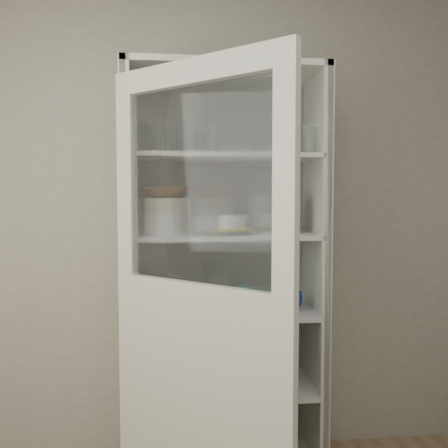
% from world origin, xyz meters
% --- Properties ---
extents(wall_back, '(3.60, 0.02, 2.60)m').
position_xyz_m(wall_back, '(0.00, 1.50, 1.30)').
color(wall_back, gray).
rests_on(wall_back, ground).
extents(pantry_cabinet, '(1.00, 0.45, 2.10)m').
position_xyz_m(pantry_cabinet, '(0.20, 1.34, 0.94)').
color(pantry_cabinet, beige).
rests_on(pantry_cabinet, floor).
extents(cupboard_door, '(0.70, 0.63, 2.00)m').
position_xyz_m(cupboard_door, '(0.04, 0.75, 0.87)').
color(cupboard_door, beige).
rests_on(cupboard_door, floor).
extents(tumbler_0, '(0.07, 0.07, 0.13)m').
position_xyz_m(tumbler_0, '(-0.21, 1.16, 1.73)').
color(tumbler_0, silver).
rests_on(tumbler_0, shelf_glass).
extents(tumbler_1, '(0.09, 0.09, 0.15)m').
position_xyz_m(tumbler_1, '(-0.19, 1.12, 1.74)').
color(tumbler_1, silver).
rests_on(tumbler_1, shelf_glass).
extents(tumbler_2, '(0.06, 0.06, 0.12)m').
position_xyz_m(tumbler_2, '(0.07, 1.15, 1.72)').
color(tumbler_2, silver).
rests_on(tumbler_2, shelf_glass).
extents(tumbler_3, '(0.07, 0.07, 0.14)m').
position_xyz_m(tumbler_3, '(0.13, 1.14, 1.73)').
color(tumbler_3, silver).
rests_on(tumbler_3, shelf_glass).
extents(tumbler_4, '(0.10, 0.10, 0.15)m').
position_xyz_m(tumbler_4, '(0.20, 1.15, 1.74)').
color(tumbler_4, silver).
rests_on(tumbler_4, shelf_glass).
extents(tumbler_5, '(0.07, 0.07, 0.13)m').
position_xyz_m(tumbler_5, '(0.36, 1.15, 1.73)').
color(tumbler_5, silver).
rests_on(tumbler_5, shelf_glass).
extents(tumbler_6, '(0.08, 0.08, 0.13)m').
position_xyz_m(tumbler_6, '(0.61, 1.12, 1.73)').
color(tumbler_6, silver).
rests_on(tumbler_6, shelf_glass).
extents(tumbler_7, '(0.10, 0.10, 0.15)m').
position_xyz_m(tumbler_7, '(-0.21, 1.27, 1.73)').
color(tumbler_7, silver).
rests_on(tumbler_7, shelf_glass).
extents(tumbler_8, '(0.07, 0.07, 0.13)m').
position_xyz_m(tumbler_8, '(0.08, 1.27, 1.73)').
color(tumbler_8, silver).
rests_on(tumbler_8, shelf_glass).
extents(tumbler_9, '(0.07, 0.07, 0.14)m').
position_xyz_m(tumbler_9, '(-0.07, 1.27, 1.73)').
color(tumbler_9, silver).
rests_on(tumbler_9, shelf_glass).
extents(tumbler_10, '(0.09, 0.09, 0.15)m').
position_xyz_m(tumbler_10, '(0.08, 1.30, 1.73)').
color(tumbler_10, silver).
rests_on(tumbler_10, shelf_glass).
extents(goblet_0, '(0.08, 0.08, 0.19)m').
position_xyz_m(goblet_0, '(-0.21, 1.37, 1.75)').
color(goblet_0, silver).
rests_on(goblet_0, shelf_glass).
extents(goblet_1, '(0.08, 0.08, 0.17)m').
position_xyz_m(goblet_1, '(0.24, 1.39, 1.75)').
color(goblet_1, silver).
rests_on(goblet_1, shelf_glass).
extents(goblet_2, '(0.08, 0.08, 0.18)m').
position_xyz_m(goblet_2, '(0.45, 1.36, 1.75)').
color(goblet_2, silver).
rests_on(goblet_2, shelf_glass).
extents(goblet_3, '(0.07, 0.07, 0.16)m').
position_xyz_m(goblet_3, '(0.49, 1.37, 1.74)').
color(goblet_3, silver).
rests_on(goblet_3, shelf_glass).
extents(plate_stack_front, '(0.24, 0.24, 0.11)m').
position_xyz_m(plate_stack_front, '(-0.09, 1.21, 1.32)').
color(plate_stack_front, white).
rests_on(plate_stack_front, shelf_plates).
extents(plate_stack_back, '(0.22, 0.22, 0.06)m').
position_xyz_m(plate_stack_back, '(-0.05, 1.40, 1.29)').
color(plate_stack_back, white).
rests_on(plate_stack_back, shelf_plates).
extents(cream_bowl, '(0.23, 0.23, 0.07)m').
position_xyz_m(cream_bowl, '(-0.09, 1.21, 1.41)').
color(cream_bowl, beige).
rests_on(cream_bowl, plate_stack_front).
extents(terracotta_bowl, '(0.29, 0.29, 0.05)m').
position_xyz_m(terracotta_bowl, '(-0.09, 1.21, 1.47)').
color(terracotta_bowl, brown).
rests_on(terracotta_bowl, cream_bowl).
extents(glass_platter, '(0.34, 0.34, 0.02)m').
position_xyz_m(glass_platter, '(0.24, 1.25, 1.27)').
color(glass_platter, silver).
rests_on(glass_platter, shelf_plates).
extents(yellow_trivet, '(0.17, 0.17, 0.01)m').
position_xyz_m(yellow_trivet, '(0.24, 1.25, 1.28)').
color(yellow_trivet, yellow).
rests_on(yellow_trivet, glass_platter).
extents(white_ramekin, '(0.21, 0.21, 0.07)m').
position_xyz_m(white_ramekin, '(0.24, 1.25, 1.32)').
color(white_ramekin, white).
rests_on(white_ramekin, yellow_trivet).
extents(grey_bowl_stack, '(0.13, 0.13, 0.20)m').
position_xyz_m(grey_bowl_stack, '(0.53, 1.26, 1.36)').
color(grey_bowl_stack, '#B8B8B8').
rests_on(grey_bowl_stack, shelf_plates).
extents(mug_blue, '(0.15, 0.15, 0.10)m').
position_xyz_m(mug_blue, '(0.54, 1.22, 0.91)').
color(mug_blue, navy).
rests_on(mug_blue, shelf_mugs).
extents(mug_teal, '(0.13, 0.13, 0.09)m').
position_xyz_m(mug_teal, '(0.38, 1.32, 0.91)').
color(mug_teal, teal).
rests_on(mug_teal, shelf_mugs).
extents(mug_white, '(0.12, 0.12, 0.09)m').
position_xyz_m(mug_white, '(0.49, 1.18, 0.91)').
color(mug_white, white).
rests_on(mug_white, shelf_mugs).
extents(teal_jar, '(0.09, 0.09, 0.11)m').
position_xyz_m(teal_jar, '(0.30, 1.30, 0.92)').
color(teal_jar, teal).
rests_on(teal_jar, shelf_mugs).
extents(measuring_cups, '(0.09, 0.09, 0.04)m').
position_xyz_m(measuring_cups, '(0.02, 1.22, 0.88)').
color(measuring_cups, silver).
rests_on(measuring_cups, shelf_mugs).
extents(white_canister, '(0.12, 0.12, 0.13)m').
position_xyz_m(white_canister, '(-0.09, 1.28, 0.93)').
color(white_canister, white).
rests_on(white_canister, shelf_mugs).
extents(cream_dish, '(0.30, 0.30, 0.08)m').
position_xyz_m(cream_dish, '(0.18, 1.27, 0.50)').
color(cream_dish, beige).
rests_on(cream_dish, shelf_bot).
extents(tin_box, '(0.20, 0.15, 0.05)m').
position_xyz_m(tin_box, '(0.44, 1.24, 0.49)').
color(tin_box, '#999AA4').
rests_on(tin_box, shelf_bot).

